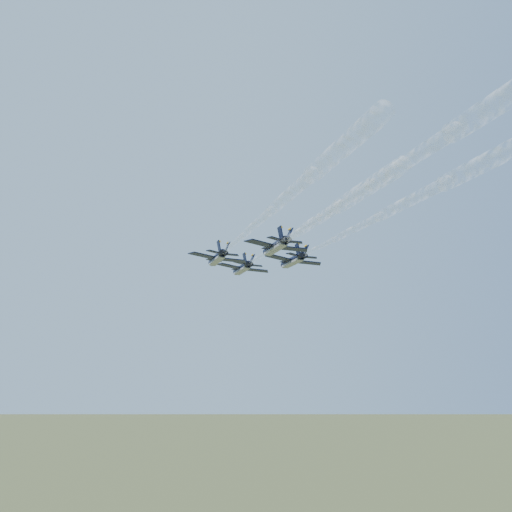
{
  "coord_description": "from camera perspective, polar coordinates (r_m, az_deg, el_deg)",
  "views": [
    {
      "loc": [
        -16.86,
        -114.13,
        86.81
      ],
      "look_at": [
        -2.78,
        1.59,
        108.92
      ],
      "focal_mm": 40.0,
      "sensor_mm": 36.0,
      "label": 1
    }
  ],
  "objects": [
    {
      "name": "smoke_trail_lead",
      "position": [
        80.94,
        6.69,
        4.45
      ],
      "size": [
        10.3,
        66.5,
        2.12
      ],
      "rotation": [
        0.0,
        0.11,
        0.13
      ],
      "color": "white"
    },
    {
      "name": "smoke_trail_slot",
      "position": [
        59.61,
        15.94,
        10.43
      ],
      "size": [
        10.3,
        66.5,
        2.12
      ],
      "rotation": [
        0.0,
        0.11,
        0.13
      ],
      "color": "white"
    },
    {
      "name": "smoke_trail_right",
      "position": [
        73.86,
        15.92,
        6.29
      ],
      "size": [
        10.3,
        66.5,
        2.12
      ],
      "rotation": [
        0.0,
        0.11,
        0.13
      ],
      "color": "white"
    },
    {
      "name": "jet_left",
      "position": [
        115.95,
        -3.94,
        -0.24
      ],
      "size": [
        11.96,
        15.63,
        3.4
      ],
      "rotation": [
        0.0,
        0.11,
        0.13
      ],
      "color": "black"
    },
    {
      "name": "jet_slot",
      "position": [
        104.29,
        1.92,
        0.92
      ],
      "size": [
        11.96,
        15.63,
        3.4
      ],
      "rotation": [
        0.0,
        0.11,
        0.13
      ],
      "color": "black"
    },
    {
      "name": "jet_lead",
      "position": [
        128.07,
        -1.43,
        -1.26
      ],
      "size": [
        11.96,
        15.63,
        3.4
      ],
      "rotation": [
        0.0,
        0.11,
        0.13
      ],
      "color": "black"
    },
    {
      "name": "smoke_trail_left",
      "position": [
        68.53,
        3.92,
        7.22
      ],
      "size": [
        10.3,
        66.5,
        2.12
      ],
      "rotation": [
        0.0,
        0.11,
        0.13
      ],
      "color": "white"
    },
    {
      "name": "jet_right",
      "position": [
        118.7,
        3.64,
        -0.49
      ],
      "size": [
        11.96,
        15.63,
        3.4
      ],
      "rotation": [
        0.0,
        0.11,
        0.13
      ],
      "color": "black"
    }
  ]
}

